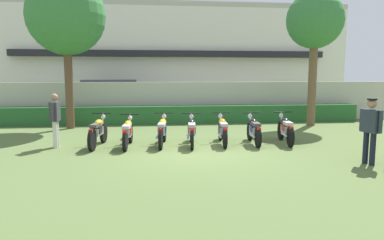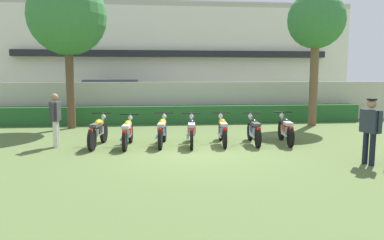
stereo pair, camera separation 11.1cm
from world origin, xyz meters
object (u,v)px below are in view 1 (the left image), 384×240
(motorcycle_in_row_4, at_px, (223,130))
(motorcycle_in_row_1, at_px, (128,132))
(tree_near_inspector, at_px, (66,17))
(motorcycle_in_row_0, at_px, (98,132))
(officer_0, at_px, (371,126))
(motorcycle_in_row_3, at_px, (192,131))
(inspector_person, at_px, (55,116))
(motorcycle_in_row_6, at_px, (286,129))
(motorcycle_in_row_5, at_px, (254,130))
(tree_far_side, at_px, (315,22))
(motorcycle_in_row_2, at_px, (162,131))
(parked_car, at_px, (113,98))

(motorcycle_in_row_4, bearing_deg, motorcycle_in_row_1, 97.29)
(tree_near_inspector, distance_m, motorcycle_in_row_4, 7.78)
(tree_near_inspector, xyz_separation_m, motorcycle_in_row_0, (1.63, -3.93, -3.93))
(officer_0, bearing_deg, motorcycle_in_row_3, -49.70)
(motorcycle_in_row_4, distance_m, inspector_person, 5.04)
(motorcycle_in_row_1, distance_m, motorcycle_in_row_6, 4.89)
(motorcycle_in_row_5, distance_m, officer_0, 3.51)
(tree_far_side, xyz_separation_m, motorcycle_in_row_6, (-2.58, -3.78, -3.85))
(motorcycle_in_row_2, height_order, officer_0, officer_0)
(motorcycle_in_row_1, distance_m, motorcycle_in_row_5, 3.88)
(motorcycle_in_row_3, distance_m, motorcycle_in_row_4, 0.99)
(parked_car, xyz_separation_m, motorcycle_in_row_1, (1.25, -8.13, -0.50))
(parked_car, distance_m, motorcycle_in_row_0, 8.04)
(motorcycle_in_row_0, height_order, motorcycle_in_row_4, motorcycle_in_row_0)
(motorcycle_in_row_3, height_order, inspector_person, inspector_person)
(motorcycle_in_row_5, bearing_deg, motorcycle_in_row_3, 94.24)
(motorcycle_in_row_6, bearing_deg, motorcycle_in_row_1, 97.21)
(motorcycle_in_row_6, bearing_deg, motorcycle_in_row_4, 93.83)
(tree_far_side, height_order, officer_0, tree_far_side)
(motorcycle_in_row_1, xyz_separation_m, motorcycle_in_row_5, (3.88, 0.01, 0.01))
(motorcycle_in_row_0, bearing_deg, officer_0, -106.33)
(tree_near_inspector, relative_size, motorcycle_in_row_6, 3.22)
(inspector_person, bearing_deg, officer_0, -20.47)
(parked_car, bearing_deg, motorcycle_in_row_6, -57.20)
(parked_car, xyz_separation_m, motorcycle_in_row_4, (4.15, -8.02, -0.49))
(tree_far_side, xyz_separation_m, motorcycle_in_row_0, (-8.37, -3.66, -3.85))
(tree_far_side, bearing_deg, motorcycle_in_row_5, -133.75)
(motorcycle_in_row_6, bearing_deg, tree_far_side, -27.02)
(motorcycle_in_row_4, relative_size, motorcycle_in_row_6, 1.03)
(motorcycle_in_row_4, xyz_separation_m, motorcycle_in_row_6, (1.99, -0.12, 0.01))
(tree_far_side, relative_size, motorcycle_in_row_5, 3.08)
(tree_near_inspector, bearing_deg, motorcycle_in_row_0, -67.45)
(tree_near_inspector, xyz_separation_m, motorcycle_in_row_6, (7.42, -4.06, -3.94))
(tree_near_inspector, relative_size, motorcycle_in_row_3, 3.06)
(motorcycle_in_row_2, relative_size, motorcycle_in_row_4, 0.98)
(motorcycle_in_row_6, bearing_deg, motorcycle_in_row_2, 95.41)
(motorcycle_in_row_3, relative_size, motorcycle_in_row_5, 1.07)
(officer_0, bearing_deg, motorcycle_in_row_1, -39.80)
(motorcycle_in_row_5, xyz_separation_m, officer_0, (2.02, -2.83, 0.49))
(tree_near_inspector, height_order, motorcycle_in_row_2, tree_near_inspector)
(motorcycle_in_row_4, bearing_deg, inspector_person, 94.37)
(motorcycle_in_row_3, relative_size, inspector_person, 1.21)
(parked_car, xyz_separation_m, motorcycle_in_row_2, (2.29, -8.01, -0.48))
(motorcycle_in_row_2, height_order, inspector_person, inspector_person)
(inspector_person, height_order, officer_0, inspector_person)
(parked_car, relative_size, motorcycle_in_row_1, 2.48)
(motorcycle_in_row_4, bearing_deg, tree_near_inspector, 59.09)
(motorcycle_in_row_1, bearing_deg, tree_near_inspector, 35.50)
(motorcycle_in_row_2, relative_size, inspector_person, 1.17)
(officer_0, bearing_deg, motorcycle_in_row_5, -68.73)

